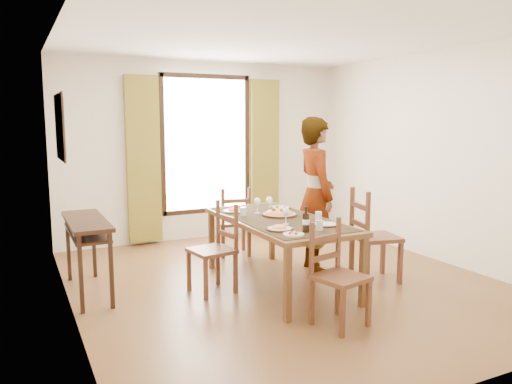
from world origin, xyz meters
name	(u,v)px	position (x,y,z in m)	size (l,w,h in m)	color
ground	(284,282)	(0.00, 0.00, 0.00)	(5.00, 5.00, 0.00)	brown
room_shell	(279,145)	(0.00, 0.13, 1.54)	(4.60, 5.10, 2.74)	silver
console_table	(87,230)	(-2.03, 0.60, 0.68)	(0.38, 1.20, 0.80)	black
dining_table	(279,224)	(-0.10, -0.04, 0.70)	(0.97, 2.01, 0.76)	brown
chair_west	(215,251)	(-0.81, 0.07, 0.44)	(0.48, 0.48, 0.95)	brown
chair_north	(234,224)	(-0.04, 1.31, 0.44)	(0.49, 0.49, 0.94)	brown
chair_south	(338,278)	(-0.16, -1.23, 0.43)	(0.50, 0.50, 0.93)	brown
chair_east	(373,238)	(0.93, -0.38, 0.49)	(0.56, 0.56, 1.06)	brown
man	(316,195)	(0.56, 0.24, 0.93)	(0.56, 0.75, 1.86)	gray
plate_sw	(280,227)	(-0.38, -0.57, 0.78)	(0.27, 0.27, 0.05)	silver
plate_se	(325,223)	(0.14, -0.59, 0.78)	(0.27, 0.27, 0.05)	silver
plate_nw	(234,210)	(-0.39, 0.51, 0.78)	(0.27, 0.27, 0.05)	silver
plate_ne	(280,206)	(0.20, 0.47, 0.78)	(0.27, 0.27, 0.05)	silver
pasta_platter	(279,211)	(-0.03, 0.08, 0.81)	(0.40, 0.40, 0.10)	red
caprese_plate	(294,233)	(-0.37, -0.83, 0.78)	(0.20, 0.20, 0.04)	silver
wine_glass_a	(286,216)	(-0.20, -0.38, 0.85)	(0.08, 0.08, 0.18)	white
wine_glass_b	(269,204)	(-0.02, 0.33, 0.85)	(0.08, 0.08, 0.18)	white
wine_glass_c	(257,205)	(-0.18, 0.31, 0.85)	(0.08, 0.08, 0.18)	white
tumbler_a	(318,216)	(0.20, -0.36, 0.81)	(0.07, 0.07, 0.10)	silver
tumbler_b	(243,212)	(-0.40, 0.24, 0.81)	(0.07, 0.07, 0.10)	silver
tumbler_c	(319,225)	(-0.04, -0.76, 0.81)	(0.07, 0.07, 0.10)	silver
wine_bottle	(306,219)	(-0.20, -0.76, 0.88)	(0.07, 0.07, 0.25)	black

